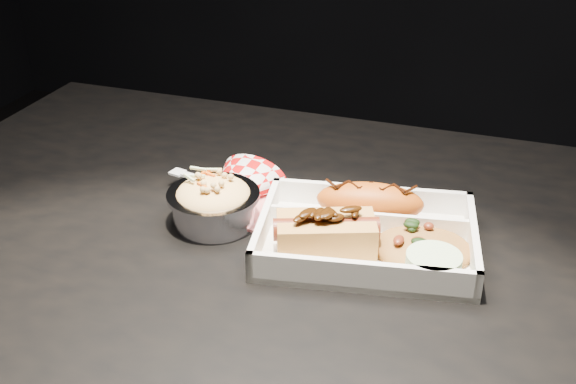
{
  "coord_description": "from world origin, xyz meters",
  "views": [
    {
      "loc": [
        0.2,
        -0.68,
        1.21
      ],
      "look_at": [
        -0.04,
        0.02,
        0.81
      ],
      "focal_mm": 45.0,
      "sensor_mm": 36.0,
      "label": 1
    }
  ],
  "objects_px": {
    "dining_table": "(313,310)",
    "food_tray": "(366,240)",
    "hotdog": "(326,232)",
    "fried_pastry": "(370,202)",
    "napkin_fork": "(233,191)",
    "foil_coleslaw_cup": "(214,201)"
  },
  "relations": [
    {
      "from": "dining_table",
      "to": "food_tray",
      "type": "distance_m",
      "value": 0.12
    },
    {
      "from": "fried_pastry",
      "to": "napkin_fork",
      "type": "xyz_separation_m",
      "value": [
        -0.18,
        -0.0,
        -0.01
      ]
    },
    {
      "from": "dining_table",
      "to": "foil_coleslaw_cup",
      "type": "height_order",
      "value": "foil_coleslaw_cup"
    },
    {
      "from": "foil_coleslaw_cup",
      "to": "dining_table",
      "type": "bearing_deg",
      "value": -6.84
    },
    {
      "from": "food_tray",
      "to": "dining_table",
      "type": "bearing_deg",
      "value": -168.77
    },
    {
      "from": "food_tray",
      "to": "fried_pastry",
      "type": "bearing_deg",
      "value": 90.0
    },
    {
      "from": "fried_pastry",
      "to": "napkin_fork",
      "type": "distance_m",
      "value": 0.18
    },
    {
      "from": "foil_coleslaw_cup",
      "to": "napkin_fork",
      "type": "relative_size",
      "value": 0.67
    },
    {
      "from": "food_tray",
      "to": "hotdog",
      "type": "bearing_deg",
      "value": -149.23
    },
    {
      "from": "food_tray",
      "to": "fried_pastry",
      "type": "distance_m",
      "value": 0.06
    },
    {
      "from": "food_tray",
      "to": "fried_pastry",
      "type": "relative_size",
      "value": 2.1
    },
    {
      "from": "dining_table",
      "to": "fried_pastry",
      "type": "height_order",
      "value": "fried_pastry"
    },
    {
      "from": "hotdog",
      "to": "fried_pastry",
      "type": "bearing_deg",
      "value": 50.42
    },
    {
      "from": "fried_pastry",
      "to": "hotdog",
      "type": "distance_m",
      "value": 0.09
    },
    {
      "from": "dining_table",
      "to": "food_tray",
      "type": "relative_size",
      "value": 4.33
    },
    {
      "from": "fried_pastry",
      "to": "food_tray",
      "type": "bearing_deg",
      "value": -80.02
    },
    {
      "from": "fried_pastry",
      "to": "napkin_fork",
      "type": "height_order",
      "value": "napkin_fork"
    },
    {
      "from": "food_tray",
      "to": "fried_pastry",
      "type": "xyz_separation_m",
      "value": [
        -0.01,
        0.05,
        0.02
      ]
    },
    {
      "from": "food_tray",
      "to": "napkin_fork",
      "type": "height_order",
      "value": "napkin_fork"
    },
    {
      "from": "food_tray",
      "to": "foil_coleslaw_cup",
      "type": "height_order",
      "value": "foil_coleslaw_cup"
    },
    {
      "from": "dining_table",
      "to": "hotdog",
      "type": "bearing_deg",
      "value": -34.35
    },
    {
      "from": "dining_table",
      "to": "food_tray",
      "type": "xyz_separation_m",
      "value": [
        0.06,
        0.02,
        0.1
      ]
    }
  ]
}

